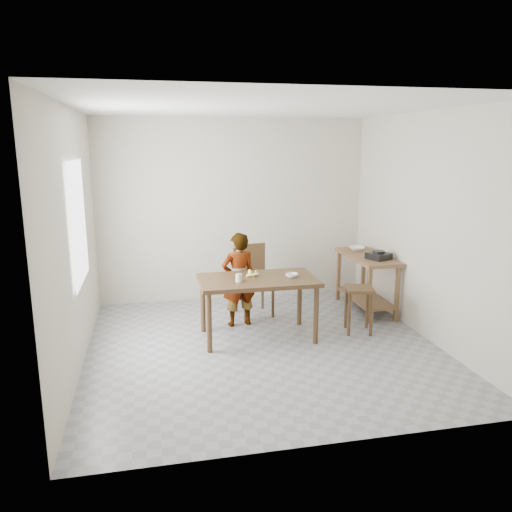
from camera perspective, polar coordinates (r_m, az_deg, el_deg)
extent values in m
cube|color=gray|center=(5.94, 0.82, -10.49)|extent=(4.00, 4.00, 0.04)
cube|color=white|center=(5.47, 0.92, 16.92)|extent=(4.00, 4.00, 0.04)
cube|color=beige|center=(7.50, -2.60, 5.27)|extent=(4.00, 0.04, 2.70)
cube|color=beige|center=(3.65, 7.99, -2.79)|extent=(4.00, 0.04, 2.70)
cube|color=beige|center=(5.46, -20.27, 1.71)|extent=(0.04, 4.00, 2.70)
cube|color=beige|center=(6.30, 19.09, 3.17)|extent=(0.04, 4.00, 2.70)
cube|color=white|center=(5.63, -19.61, 3.61)|extent=(0.02, 1.10, 1.30)
imported|color=white|center=(6.42, -2.01, -2.71)|extent=(0.49, 0.36, 1.23)
cylinder|color=silver|center=(5.80, -1.98, -2.51)|extent=(0.09, 0.09, 0.09)
imported|color=silver|center=(6.01, 4.08, -2.22)|extent=(0.19, 0.19, 0.05)
imported|color=silver|center=(7.40, 11.43, 0.83)|extent=(0.27, 0.27, 0.06)
cube|color=black|center=(6.92, 13.84, 0.02)|extent=(0.34, 0.34, 0.09)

